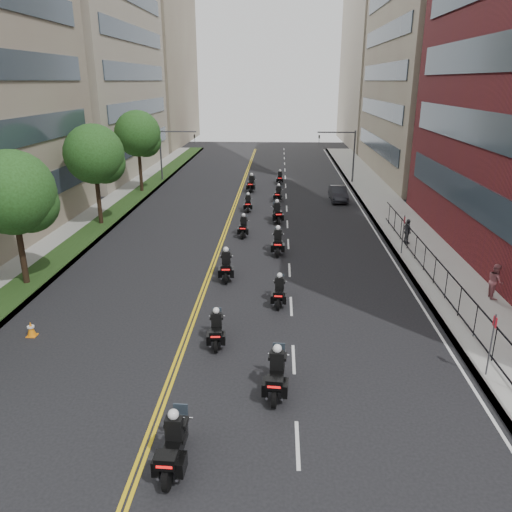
{
  "coord_description": "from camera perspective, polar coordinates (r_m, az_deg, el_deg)",
  "views": [
    {
      "loc": [
        2.51,
        -12.6,
        10.6
      ],
      "look_at": [
        1.33,
        12.45,
        1.75
      ],
      "focal_mm": 35.0,
      "sensor_mm": 36.0,
      "label": 1
    }
  ],
  "objects": [
    {
      "name": "motorcycle_4",
      "position": [
        28.08,
        -3.43,
        -1.19
      ],
      "size": [
        0.66,
        2.49,
        1.84
      ],
      "rotation": [
        0.0,
        0.0,
        0.08
      ],
      "color": "black",
      "rests_on": "ground"
    },
    {
      "name": "traffic_signal_left",
      "position": [
        56.34,
        -9.9,
        12.11
      ],
      "size": [
        4.09,
        0.2,
        5.6
      ],
      "color": "#3F3F44",
      "rests_on": "ground"
    },
    {
      "name": "pedestrian_c",
      "position": [
        35.14,
        16.91,
        2.71
      ],
      "size": [
        0.6,
        1.05,
        1.69
      ],
      "primitive_type": "imported",
      "rotation": [
        0.0,
        0.0,
        1.76
      ],
      "color": "#3F4047",
      "rests_on": "sidewalk_right"
    },
    {
      "name": "motorcycle_9",
      "position": [
        46.52,
        2.58,
        7.06
      ],
      "size": [
        0.65,
        2.21,
        1.63
      ],
      "rotation": [
        0.0,
        0.0,
        -0.12
      ],
      "color": "black",
      "rests_on": "ground"
    },
    {
      "name": "building_right_tan",
      "position": [
        63.65,
        21.69,
        22.14
      ],
      "size": [
        15.11,
        28.0,
        30.0
      ],
      "color": "gray",
      "rests_on": "ground"
    },
    {
      "name": "traffic_signal_right",
      "position": [
        55.49,
        10.17,
        11.99
      ],
      "size": [
        4.09,
        0.2,
        5.6
      ],
      "color": "#3F3F44",
      "rests_on": "ground"
    },
    {
      "name": "ground",
      "position": [
        16.66,
        -7.04,
        -20.27
      ],
      "size": [
        160.0,
        160.0,
        0.0
      ],
      "primitive_type": "plane",
      "color": "black",
      "rests_on": "ground"
    },
    {
      "name": "building_left_far",
      "position": [
        93.89,
        -13.3,
        20.42
      ],
      "size": [
        16.0,
        28.0,
        26.0
      ],
      "primitive_type": "cube",
      "color": "gray",
      "rests_on": "ground"
    },
    {
      "name": "motorcycle_7",
      "position": [
        39.35,
        2.43,
        4.88
      ],
      "size": [
        0.75,
        2.48,
        1.83
      ],
      "rotation": [
        0.0,
        0.0,
        0.13
      ],
      "color": "black",
      "rests_on": "ground"
    },
    {
      "name": "parked_sedan",
      "position": [
        47.26,
        9.37,
        7.05
      ],
      "size": [
        1.53,
        4.13,
        1.35
      ],
      "primitive_type": "imported",
      "rotation": [
        0.0,
        0.0,
        0.03
      ],
      "color": "black",
      "rests_on": "ground"
    },
    {
      "name": "building_left_mid",
      "position": [
        65.68,
        -21.1,
        23.85
      ],
      "size": [
        16.11,
        28.0,
        34.0
      ],
      "color": "#A19881",
      "rests_on": "ground"
    },
    {
      "name": "motorcycle_0",
      "position": [
        15.42,
        -9.37,
        -20.66
      ],
      "size": [
        0.6,
        2.53,
        1.87
      ],
      "rotation": [
        0.0,
        0.0,
        -0.04
      ],
      "color": "black",
      "rests_on": "ground"
    },
    {
      "name": "street_trees",
      "position": [
        34.46,
        -20.79,
        9.06
      ],
      "size": [
        4.4,
        38.4,
        7.98
      ],
      "color": "#322116",
      "rests_on": "ground"
    },
    {
      "name": "building_right_far",
      "position": [
        92.6,
        15.5,
        20.27
      ],
      "size": [
        15.0,
        28.0,
        26.0
      ],
      "primitive_type": "cube",
      "color": "#A19881",
      "rests_on": "ground"
    },
    {
      "name": "pedestrian_b",
      "position": [
        27.93,
        25.69,
        -2.59
      ],
      "size": [
        0.76,
        0.93,
        1.8
      ],
      "primitive_type": "imported",
      "rotation": [
        0.0,
        0.0,
        1.48
      ],
      "color": "#975258",
      "rests_on": "sidewalk_right"
    },
    {
      "name": "motorcycle_5",
      "position": [
        32.16,
        2.51,
        1.53
      ],
      "size": [
        0.57,
        2.5,
        1.85
      ],
      "rotation": [
        0.0,
        0.0,
        -0.0
      ],
      "color": "black",
      "rests_on": "ground"
    },
    {
      "name": "motorcycle_11",
      "position": [
        54.6,
        2.75,
        8.87
      ],
      "size": [
        0.49,
        2.11,
        1.56
      ],
      "rotation": [
        0.0,
        0.0,
        -0.03
      ],
      "color": "black",
      "rests_on": "ground"
    },
    {
      "name": "iron_fence",
      "position": [
        27.78,
        20.31,
        -2.27
      ],
      "size": [
        0.05,
        28.0,
        1.5
      ],
      "color": "black",
      "rests_on": "sidewalk_right"
    },
    {
      "name": "motorcycle_10",
      "position": [
        50.69,
        -0.52,
        8.2
      ],
      "size": [
        0.65,
        2.5,
        1.84
      ],
      "rotation": [
        0.0,
        0.0,
        -0.07
      ],
      "color": "black",
      "rests_on": "ground"
    },
    {
      "name": "sidewalk_left",
      "position": [
        41.66,
        -17.84,
        3.85
      ],
      "size": [
        4.0,
        90.0,
        0.15
      ],
      "primitive_type": "cube",
      "color": "gray",
      "rests_on": "ground"
    },
    {
      "name": "grass_strip",
      "position": [
        41.36,
        -16.81,
        3.98
      ],
      "size": [
        2.0,
        90.0,
        0.04
      ],
      "primitive_type": "cube",
      "color": "#1C3312",
      "rests_on": "sidewalk_left"
    },
    {
      "name": "sidewalk_right",
      "position": [
        40.19,
        16.28,
        3.45
      ],
      "size": [
        4.0,
        90.0,
        0.15
      ],
      "primitive_type": "cube",
      "color": "gray",
      "rests_on": "ground"
    },
    {
      "name": "motorcycle_3",
      "position": [
        24.94,
        2.67,
        -4.13
      ],
      "size": [
        0.55,
        2.2,
        1.62
      ],
      "rotation": [
        0.0,
        0.0,
        -0.06
      ],
      "color": "black",
      "rests_on": "ground"
    },
    {
      "name": "motorcycle_6",
      "position": [
        35.83,
        -1.43,
        3.3
      ],
      "size": [
        0.51,
        2.23,
        1.65
      ],
      "rotation": [
        0.0,
        0.0,
        -0.01
      ],
      "color": "black",
      "rests_on": "ground"
    },
    {
      "name": "motorcycle_2",
      "position": [
        21.35,
        -4.54,
        -8.44
      ],
      "size": [
        0.58,
        2.21,
        1.63
      ],
      "rotation": [
        0.0,
        0.0,
        0.08
      ],
      "color": "black",
      "rests_on": "ground"
    },
    {
      "name": "traffic_cone",
      "position": [
        24.13,
        -24.32,
        -7.61
      ],
      "size": [
        0.41,
        0.41,
        0.69
      ],
      "color": "orange",
      "rests_on": "ground"
    },
    {
      "name": "motorcycle_1",
      "position": [
        18.18,
        2.36,
        -13.43
      ],
      "size": [
        0.67,
        2.54,
        1.88
      ],
      "rotation": [
        0.0,
        0.0,
        -0.08
      ],
      "color": "black",
      "rests_on": "ground"
    },
    {
      "name": "motorcycle_8",
      "position": [
        42.9,
        -0.91,
        5.99
      ],
      "size": [
        0.51,
        2.16,
        1.6
      ],
      "rotation": [
        0.0,
        0.0,
        0.04
      ],
      "color": "black",
      "rests_on": "ground"
    }
  ]
}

